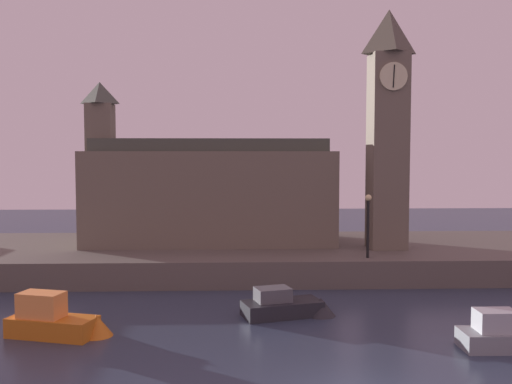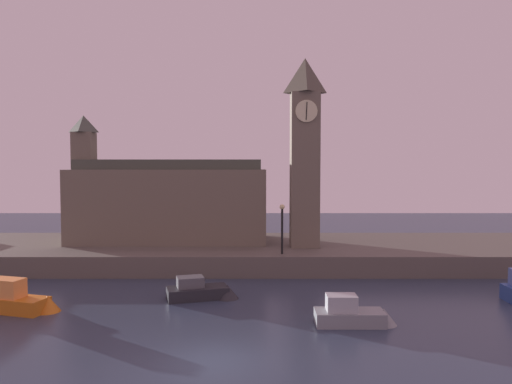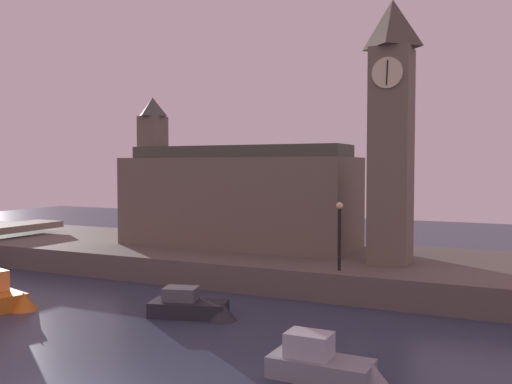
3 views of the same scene
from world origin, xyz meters
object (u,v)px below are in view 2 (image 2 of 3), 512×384
(parliament_hall, at_px, (169,201))
(boat_cruiser_grey, at_px, (358,315))
(clock_tower, at_px, (307,150))
(boat_patrol_orange, at_px, (23,300))
(boat_barge_dark, at_px, (206,291))
(streetlamp, at_px, (284,223))

(parliament_hall, distance_m, boat_cruiser_grey, 21.18)
(clock_tower, relative_size, boat_cruiser_grey, 3.59)
(boat_patrol_orange, relative_size, boat_barge_dark, 0.97)
(boat_cruiser_grey, xyz_separation_m, boat_patrol_orange, (-17.31, 2.09, 0.12))
(boat_barge_dark, bearing_deg, boat_cruiser_grey, -30.52)
(streetlamp, bearing_deg, boat_cruiser_grey, -74.21)
(streetlamp, relative_size, boat_barge_dark, 0.78)
(streetlamp, distance_m, boat_patrol_orange, 16.97)
(parliament_hall, bearing_deg, boat_patrol_orange, -109.09)
(parliament_hall, xyz_separation_m, boat_patrol_orange, (-5.07, -14.65, -4.17))
(boat_patrol_orange, bearing_deg, parliament_hall, 70.91)
(parliament_hall, bearing_deg, clock_tower, -14.04)
(streetlamp, bearing_deg, boat_barge_dark, -128.49)
(parliament_hall, height_order, boat_patrol_orange, parliament_hall)
(clock_tower, distance_m, parliament_hall, 12.16)
(parliament_hall, bearing_deg, boat_cruiser_grey, -53.81)
(clock_tower, distance_m, boat_barge_dark, 14.26)
(parliament_hall, bearing_deg, streetlamp, -33.20)
(clock_tower, height_order, boat_cruiser_grey, clock_tower)
(streetlamp, xyz_separation_m, boat_cruiser_grey, (3.03, -10.71, -3.22))
(clock_tower, xyz_separation_m, streetlamp, (-1.88, -3.26, -5.18))
(clock_tower, relative_size, boat_patrol_orange, 3.28)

